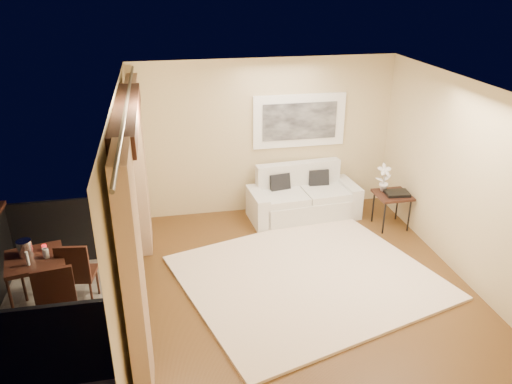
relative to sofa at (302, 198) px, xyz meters
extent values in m
plane|color=brown|center=(-0.58, -2.09, -0.32)|extent=(5.00, 5.00, 0.00)
plane|color=white|center=(-0.58, -2.09, 2.38)|extent=(5.00, 5.00, 0.00)
plane|color=#C8B486|center=(-0.58, 0.41, 1.03)|extent=(4.50, 0.00, 4.50)
plane|color=#C8B486|center=(-0.58, -4.59, 1.03)|extent=(4.50, 0.00, 4.50)
plane|color=#C8B486|center=(1.67, -2.09, 1.03)|extent=(0.00, 5.00, 5.00)
plane|color=#C8B486|center=(-2.83, -0.24, 1.03)|extent=(0.00, 2.70, 2.70)
plane|color=#C8B486|center=(-2.83, -3.94, 1.03)|extent=(0.00, 2.70, 2.70)
plane|color=#C8B486|center=(-2.83, -2.09, 2.23)|extent=(0.00, 2.40, 2.40)
cube|color=black|center=(-2.71, -2.09, 2.20)|extent=(0.28, 2.40, 0.22)
cube|color=#605B56|center=(-3.73, -2.09, -0.38)|extent=(1.80, 2.60, 0.12)
cube|color=black|center=(-3.73, -0.82, 0.18)|extent=(1.80, 0.06, 1.00)
cube|color=black|center=(-3.73, -3.36, 0.18)|extent=(1.80, 0.06, 1.00)
cube|color=tan|center=(-2.69, -0.54, 1.00)|extent=(0.16, 0.75, 2.62)
cube|color=tan|center=(-2.69, -3.64, 1.00)|extent=(0.16, 0.75, 2.62)
cylinder|color=#4C473F|center=(-2.69, -2.09, 2.31)|extent=(0.04, 4.80, 0.04)
cube|color=white|center=(0.01, 0.38, 1.30)|extent=(1.62, 0.05, 0.92)
cube|color=black|center=(0.01, 0.35, 1.30)|extent=(1.30, 0.02, 0.64)
cube|color=#FDE6CC|center=(-0.48, -1.96, -0.30)|extent=(3.99, 3.70, 0.04)
cube|color=silver|center=(0.01, -0.07, -0.13)|extent=(1.59, 0.93, 0.38)
cube|color=silver|center=(-0.02, 0.25, 0.22)|extent=(1.54, 0.32, 0.74)
cube|color=silver|center=(-0.83, -0.14, -0.04)|extent=(0.28, 0.82, 0.56)
cube|color=silver|center=(0.84, 0.00, -0.04)|extent=(0.28, 0.82, 0.56)
cube|color=silver|center=(-0.36, -0.12, 0.12)|extent=(0.78, 0.78, 0.13)
cube|color=silver|center=(0.38, -0.06, 0.12)|extent=(0.78, 0.78, 0.13)
cube|color=black|center=(-0.38, 0.08, 0.27)|extent=(0.38, 0.22, 0.37)
cube|color=black|center=(0.33, 0.14, 0.27)|extent=(0.37, 0.18, 0.37)
cube|color=black|center=(1.35, -0.70, 0.26)|extent=(0.56, 0.56, 0.04)
cylinder|color=black|center=(1.13, -0.92, -0.04)|extent=(0.03, 0.03, 0.56)
cylinder|color=black|center=(1.57, -0.92, -0.04)|extent=(0.03, 0.03, 0.56)
cylinder|color=black|center=(1.13, -0.48, -0.04)|extent=(0.03, 0.03, 0.56)
cylinder|color=black|center=(1.57, -0.48, -0.04)|extent=(0.03, 0.03, 0.56)
cube|color=black|center=(1.40, -0.74, 0.31)|extent=(0.41, 0.32, 0.05)
imported|color=white|center=(1.23, -0.55, 0.52)|extent=(0.25, 0.17, 0.48)
cube|color=black|center=(-3.98, -2.01, 0.44)|extent=(0.80, 0.80, 0.05)
cylinder|color=black|center=(-4.25, -2.28, 0.05)|extent=(0.04, 0.04, 0.73)
cylinder|color=black|center=(-3.71, -2.28, 0.05)|extent=(0.04, 0.04, 0.73)
cylinder|color=black|center=(-4.25, -1.74, 0.05)|extent=(0.04, 0.04, 0.73)
cylinder|color=black|center=(-3.71, -1.74, 0.05)|extent=(0.04, 0.04, 0.73)
cube|color=black|center=(-3.51, -1.90, 0.11)|extent=(0.45, 0.45, 0.05)
cube|color=black|center=(-3.54, -2.08, 0.35)|extent=(0.40, 0.10, 0.52)
cylinder|color=black|center=(-3.33, -1.76, -0.12)|extent=(0.03, 0.03, 0.41)
cylinder|color=black|center=(-3.65, -1.72, -0.12)|extent=(0.03, 0.03, 0.41)
cylinder|color=black|center=(-3.37, -2.08, -0.12)|extent=(0.03, 0.03, 0.41)
cylinder|color=black|center=(-3.69, -2.04, -0.12)|extent=(0.03, 0.03, 0.41)
cube|color=black|center=(-3.61, -2.88, 0.14)|extent=(0.49, 0.49, 0.05)
cube|color=black|center=(-3.64, -2.68, 0.40)|extent=(0.44, 0.12, 0.57)
cylinder|color=black|center=(-3.76, -3.08, -0.10)|extent=(0.03, 0.03, 0.44)
cylinder|color=black|center=(-3.42, -3.03, -0.10)|extent=(0.03, 0.03, 0.44)
cylinder|color=black|center=(-3.81, -2.73, -0.10)|extent=(0.03, 0.03, 0.44)
cylinder|color=black|center=(-3.47, -2.68, -0.10)|extent=(0.03, 0.03, 0.44)
cylinder|color=white|center=(-4.08, -1.93, 0.57)|extent=(0.18, 0.18, 0.20)
cylinder|color=red|center=(-3.88, -1.85, 0.50)|extent=(0.06, 0.06, 0.07)
cylinder|color=white|center=(-4.01, -2.18, 0.56)|extent=(0.04, 0.04, 0.18)
cylinder|color=white|center=(-3.82, -2.04, 0.53)|extent=(0.06, 0.06, 0.12)
cylinder|color=silver|center=(-3.84, -2.03, 0.53)|extent=(0.06, 0.06, 0.12)
camera|label=1|loc=(-2.34, -7.65, 3.65)|focal=35.00mm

